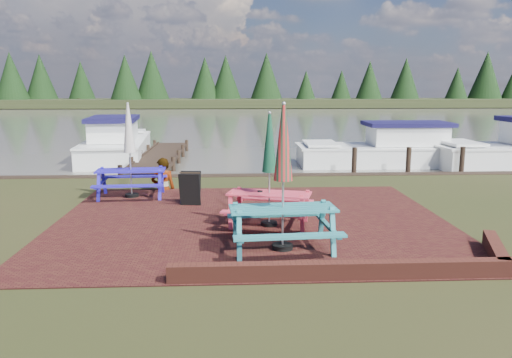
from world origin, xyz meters
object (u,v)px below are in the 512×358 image
at_px(picnic_table_blue, 130,165).
at_px(boat_near, 389,151).
at_px(jetty, 161,156).
at_px(boat_jetty, 117,145).
at_px(chalkboard, 190,188).
at_px(person, 162,158).
at_px(picnic_table_teal, 283,200).
at_px(picnic_table_red, 269,187).

distance_m(picnic_table_blue, boat_near, 11.46).
distance_m(jetty, boat_jetty, 2.53).
relative_size(chalkboard, boat_near, 0.12).
bearing_deg(picnic_table_blue, boat_jetty, 101.44).
bearing_deg(person, chalkboard, 106.42).
bearing_deg(boat_jetty, picnic_table_teal, -71.16).
xyz_separation_m(picnic_table_teal, chalkboard, (-2.05, 3.71, -0.52)).
xyz_separation_m(picnic_table_teal, jetty, (-4.00, 12.35, -0.86)).
xyz_separation_m(picnic_table_blue, person, (0.75, 0.96, 0.05)).
bearing_deg(chalkboard, jetty, 110.15).
relative_size(picnic_table_red, person, 1.30).
bearing_deg(picnic_table_red, person, 141.03).
distance_m(picnic_table_teal, jetty, 13.01).
distance_m(chalkboard, person, 2.28).
bearing_deg(boat_near, jetty, 84.53).
bearing_deg(picnic_table_red, chalkboard, 148.49).
bearing_deg(jetty, picnic_table_teal, -72.04).
xyz_separation_m(picnic_table_red, chalkboard, (-1.92, 2.06, -0.43)).
height_order(chalkboard, boat_jetty, boat_jetty).
height_order(jetty, boat_near, boat_near).
bearing_deg(boat_jetty, boat_near, -16.92).
bearing_deg(boat_near, picnic_table_red, 149.97).
bearing_deg(jetty, picnic_table_blue, -88.23).
distance_m(jetty, person, 6.77).
distance_m(chalkboard, jetty, 8.86).
distance_m(jetty, boat_near, 9.72).
xyz_separation_m(picnic_table_red, boat_jetty, (-6.02, 12.01, -0.44)).
distance_m(picnic_table_blue, chalkboard, 2.06).
bearing_deg(person, jetty, -91.13).
bearing_deg(person, boat_jetty, -78.09).
height_order(picnic_table_red, chalkboard, picnic_table_red).
distance_m(picnic_table_teal, boat_near, 12.60).
distance_m(picnic_table_red, chalkboard, 2.85).
relative_size(picnic_table_blue, boat_near, 0.36).
relative_size(jetty, boat_jetty, 1.19).
bearing_deg(chalkboard, picnic_table_blue, 156.32).
xyz_separation_m(chalkboard, person, (-0.97, 2.00, 0.52)).
relative_size(picnic_table_teal, picnic_table_blue, 1.06).
relative_size(picnic_table_blue, chalkboard, 2.98).
relative_size(picnic_table_red, chalkboard, 2.87).
bearing_deg(jetty, boat_near, -6.46).
bearing_deg(picnic_table_blue, boat_near, 31.13).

